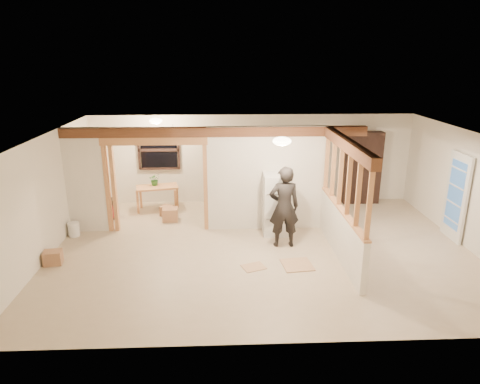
{
  "coord_description": "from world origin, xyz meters",
  "views": [
    {
      "loc": [
        -0.85,
        -8.52,
        4.03
      ],
      "look_at": [
        -0.46,
        0.4,
        1.18
      ],
      "focal_mm": 32.0,
      "sensor_mm": 36.0,
      "label": 1
    }
  ],
  "objects_px": {
    "refrigerator": "(276,204)",
    "work_table": "(158,198)",
    "bookshelf": "(362,168)",
    "woman": "(284,207)",
    "shop_vac": "(109,209)"
  },
  "relations": [
    {
      "from": "refrigerator",
      "to": "bookshelf",
      "type": "xyz_separation_m",
      "value": [
        2.7,
        2.16,
        0.29
      ]
    },
    {
      "from": "woman",
      "to": "work_table",
      "type": "relative_size",
      "value": 1.66
    },
    {
      "from": "refrigerator",
      "to": "shop_vac",
      "type": "relative_size",
      "value": 2.77
    },
    {
      "from": "woman",
      "to": "bookshelf",
      "type": "relative_size",
      "value": 0.89
    },
    {
      "from": "work_table",
      "to": "bookshelf",
      "type": "xyz_separation_m",
      "value": [
        5.71,
        0.45,
        0.68
      ]
    },
    {
      "from": "woman",
      "to": "shop_vac",
      "type": "distance_m",
      "value": 4.71
    },
    {
      "from": "bookshelf",
      "to": "shop_vac",
      "type": "bearing_deg",
      "value": -171.83
    },
    {
      "from": "shop_vac",
      "to": "work_table",
      "type": "bearing_deg",
      "value": 24.55
    },
    {
      "from": "shop_vac",
      "to": "bookshelf",
      "type": "xyz_separation_m",
      "value": [
        6.89,
        0.99,
        0.76
      ]
    },
    {
      "from": "woman",
      "to": "work_table",
      "type": "distance_m",
      "value": 3.96
    },
    {
      "from": "refrigerator",
      "to": "work_table",
      "type": "height_order",
      "value": "refrigerator"
    },
    {
      "from": "woman",
      "to": "work_table",
      "type": "xyz_separation_m",
      "value": [
        -3.09,
        2.41,
        -0.57
      ]
    },
    {
      "from": "refrigerator",
      "to": "work_table",
      "type": "bearing_deg",
      "value": 150.37
    },
    {
      "from": "work_table",
      "to": "shop_vac",
      "type": "relative_size",
      "value": 2.08
    },
    {
      "from": "woman",
      "to": "bookshelf",
      "type": "xyz_separation_m",
      "value": [
        2.62,
        2.86,
        0.11
      ]
    }
  ]
}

